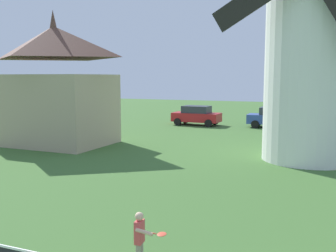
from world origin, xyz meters
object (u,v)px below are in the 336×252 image
object	(u,v)px
player_far	(141,237)
chapel	(55,87)
parked_car_red	(196,115)
parked_car_blue	(276,117)
windmill	(313,32)

from	to	relation	value
player_far	chapel	distance (m)	16.30
chapel	parked_car_red	bearing A→B (deg)	68.32
parked_car_blue	chapel	xyz separation A→B (m)	(-10.80, -12.40, 2.47)
windmill	parked_car_red	distance (m)	15.06
player_far	chapel	bearing A→B (deg)	133.99
player_far	parked_car_blue	xyz separation A→B (m)	(-0.37, 23.97, 0.15)
parked_car_red	chapel	size ratio (longest dim) A/B	0.51
windmill	parked_car_blue	xyz separation A→B (m)	(-2.92, 11.61, -5.07)
windmill	player_far	world-z (taller)	windmill
parked_car_red	chapel	xyz separation A→B (m)	(-4.64, -11.67, 2.47)
parked_car_red	parked_car_blue	size ratio (longest dim) A/B	0.90
player_far	chapel	size ratio (longest dim) A/B	0.15
chapel	parked_car_blue	bearing A→B (deg)	48.93
player_far	parked_car_blue	size ratio (longest dim) A/B	0.27
windmill	player_far	distance (m)	13.66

